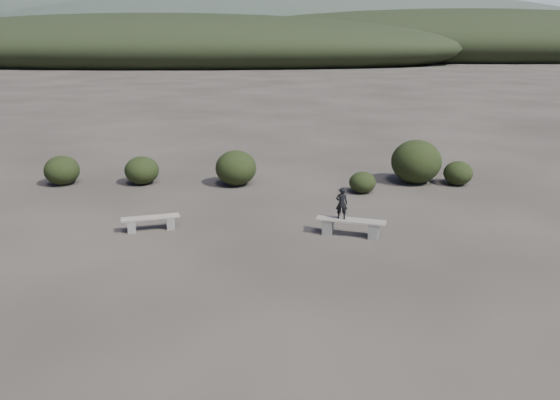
{
  "coord_description": "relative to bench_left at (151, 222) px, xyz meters",
  "views": [
    {
      "loc": [
        0.18,
        -10.35,
        5.36
      ],
      "look_at": [
        -0.16,
        3.5,
        1.1
      ],
      "focal_mm": 35.0,
      "sensor_mm": 36.0,
      "label": 1
    }
  ],
  "objects": [
    {
      "name": "bench_left",
      "position": [
        0.0,
        0.0,
        0.0
      ],
      "size": [
        1.64,
        0.81,
        0.4
      ],
      "rotation": [
        0.0,
        0.0,
        0.31
      ],
      "color": "slate",
      "rests_on": "ground"
    },
    {
      "name": "shrub_f",
      "position": [
        -4.47,
        4.78,
        0.29
      ],
      "size": [
        1.26,
        1.26,
        1.07
      ],
      "primitive_type": "ellipsoid",
      "color": "black",
      "rests_on": "ground"
    },
    {
      "name": "shrub_c",
      "position": [
        6.42,
        3.97,
        0.13
      ],
      "size": [
        0.93,
        0.93,
        0.74
      ],
      "primitive_type": "ellipsoid",
      "color": "black",
      "rests_on": "ground"
    },
    {
      "name": "shrub_b",
      "position": [
        1.92,
        4.86,
        0.4
      ],
      "size": [
        1.5,
        1.5,
        1.28
      ],
      "primitive_type": "ellipsoid",
      "color": "black",
      "rests_on": "ground"
    },
    {
      "name": "shrub_e",
      "position": [
        10.05,
        5.11,
        0.19
      ],
      "size": [
        1.05,
        1.05,
        0.88
      ],
      "primitive_type": "ellipsoid",
      "color": "black",
      "rests_on": "ground"
    },
    {
      "name": "seated_person",
      "position": [
        5.33,
        -0.24,
        0.67
      ],
      "size": [
        0.33,
        0.21,
        0.89
      ],
      "primitive_type": "imported",
      "rotation": [
        0.0,
        0.0,
        3.13
      ],
      "color": "black",
      "rests_on": "bench_right"
    },
    {
      "name": "ground",
      "position": [
        3.83,
        -4.07,
        -0.24
      ],
      "size": [
        1200.0,
        1200.0,
        0.0
      ],
      "primitive_type": "plane",
      "color": "#2F2924",
      "rests_on": "ground"
    },
    {
      "name": "bench_right",
      "position": [
        5.6,
        -0.31,
        0.04
      ],
      "size": [
        1.94,
        0.85,
        0.47
      ],
      "rotation": [
        0.0,
        0.0,
        -0.25
      ],
      "color": "slate",
      "rests_on": "ground"
    },
    {
      "name": "shrub_a",
      "position": [
        -1.57,
        4.94,
        0.27
      ],
      "size": [
        1.25,
        1.25,
        1.02
      ],
      "primitive_type": "ellipsoid",
      "color": "black",
      "rests_on": "ground"
    },
    {
      "name": "mountain_ridges",
      "position": [
        -3.65,
        334.99,
        10.59
      ],
      "size": [
        500.0,
        400.0,
        56.0
      ],
      "color": "black",
      "rests_on": "ground"
    },
    {
      "name": "shrub_d",
      "position": [
        8.55,
        5.35,
        0.56
      ],
      "size": [
        1.83,
        1.83,
        1.61
      ],
      "primitive_type": "ellipsoid",
      "color": "black",
      "rests_on": "ground"
    }
  ]
}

